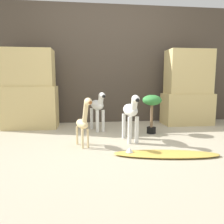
% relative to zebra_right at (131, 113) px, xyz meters
% --- Properties ---
extents(ground_plane, '(14.00, 14.00, 0.00)m').
position_rel_zebra_right_xyz_m(ground_plane, '(-0.12, -0.26, -0.38)').
color(ground_plane, '#B2A88E').
extents(wall_back, '(6.40, 0.08, 2.20)m').
position_rel_zebra_right_xyz_m(wall_back, '(-0.12, 1.47, 0.72)').
color(wall_back, '#473D33').
rests_on(wall_back, ground_plane).
extents(rock_pillar_left, '(0.87, 0.46, 1.31)m').
position_rel_zebra_right_xyz_m(rock_pillar_left, '(-1.51, 1.03, 0.24)').
color(rock_pillar_left, '#D1B775').
rests_on(rock_pillar_left, ground_plane).
extents(rock_pillar_right, '(0.87, 0.46, 1.35)m').
position_rel_zebra_right_xyz_m(rock_pillar_right, '(1.27, 1.03, 0.25)').
color(rock_pillar_right, '#D1B775').
rests_on(rock_pillar_right, ground_plane).
extents(zebra_right, '(0.20, 0.51, 0.63)m').
position_rel_zebra_right_xyz_m(zebra_right, '(0.00, 0.00, 0.00)').
color(zebra_right, silver).
rests_on(zebra_right, ground_plane).
extents(zebra_left, '(0.27, 0.50, 0.63)m').
position_rel_zebra_right_xyz_m(zebra_left, '(-0.40, 0.68, 0.00)').
color(zebra_left, silver).
rests_on(zebra_left, ground_plane).
extents(giraffe_figurine, '(0.24, 0.42, 0.61)m').
position_rel_zebra_right_xyz_m(giraffe_figurine, '(-0.61, -0.19, -0.05)').
color(giraffe_figurine, beige).
rests_on(giraffe_figurine, ground_plane).
extents(potted_palm_front, '(0.29, 0.29, 0.59)m').
position_rel_zebra_right_xyz_m(potted_palm_front, '(0.40, 0.40, 0.06)').
color(potted_palm_front, black).
rests_on(potted_palm_front, ground_plane).
extents(surfboard, '(1.16, 0.44, 0.09)m').
position_rel_zebra_right_xyz_m(surfboard, '(0.26, -0.61, -0.36)').
color(surfboard, gold).
rests_on(surfboard, ground_plane).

